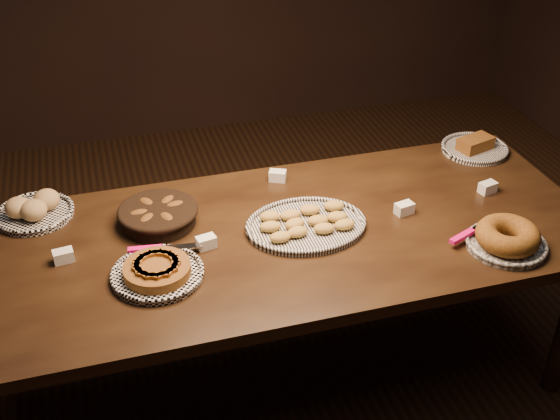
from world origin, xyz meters
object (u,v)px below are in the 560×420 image
object	(u,v)px
apple_tart_plate	(157,271)
madeleine_platter	(306,224)
bundt_cake_plate	(507,238)
buffet_table	(283,249)

from	to	relation	value
apple_tart_plate	madeleine_platter	world-z (taller)	apple_tart_plate
apple_tart_plate	madeleine_platter	size ratio (longest dim) A/B	0.74
madeleine_platter	bundt_cake_plate	xyz separation A→B (m)	(0.66, -0.32, 0.02)
madeleine_platter	apple_tart_plate	bearing A→B (deg)	-173.96
buffet_table	bundt_cake_plate	xyz separation A→B (m)	(0.75, -0.32, 0.11)
apple_tart_plate	bundt_cake_plate	xyz separation A→B (m)	(1.24, -0.18, 0.02)
buffet_table	madeleine_platter	bearing A→B (deg)	2.72
bundt_cake_plate	madeleine_platter	bearing A→B (deg)	168.45
buffet_table	madeleine_platter	world-z (taller)	madeleine_platter
buffet_table	bundt_cake_plate	bearing A→B (deg)	-22.77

